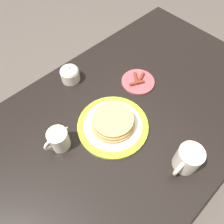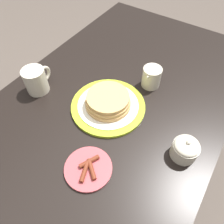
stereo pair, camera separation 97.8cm
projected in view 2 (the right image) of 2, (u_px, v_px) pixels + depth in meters
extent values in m
plane|color=#51473F|center=(108.00, 182.00, 1.42)|extent=(8.00, 8.00, 0.00)
cube|color=black|center=(105.00, 113.00, 0.85)|extent=(1.55, 0.85, 0.03)
cube|color=black|center=(217.00, 100.00, 1.39)|extent=(0.07, 0.07, 0.72)
cube|color=black|center=(120.00, 60.00, 1.63)|extent=(0.07, 0.07, 0.72)
cylinder|color=#AAC628|center=(108.00, 106.00, 0.84)|extent=(0.29, 0.29, 0.01)
cylinder|color=white|center=(108.00, 105.00, 0.84)|extent=(0.23, 0.23, 0.00)
cylinder|color=tan|center=(108.00, 103.00, 0.83)|extent=(0.17, 0.17, 0.02)
cylinder|color=tan|center=(108.00, 100.00, 0.82)|extent=(0.17, 0.17, 0.02)
cylinder|color=tan|center=(107.00, 97.00, 0.81)|extent=(0.16, 0.16, 0.02)
cylinder|color=#B2474C|center=(88.00, 168.00, 0.69)|extent=(0.15, 0.15, 0.01)
cylinder|color=maroon|center=(85.00, 171.00, 0.67)|extent=(0.07, 0.04, 0.01)
cylinder|color=maroon|center=(89.00, 161.00, 0.69)|extent=(0.07, 0.04, 0.01)
cylinder|color=maroon|center=(92.00, 169.00, 0.67)|extent=(0.05, 0.06, 0.01)
cylinder|color=beige|center=(36.00, 81.00, 0.87)|extent=(0.09, 0.09, 0.10)
torus|color=beige|center=(44.00, 74.00, 0.89)|extent=(0.07, 0.01, 0.07)
cylinder|color=#472819|center=(33.00, 72.00, 0.83)|extent=(0.08, 0.08, 0.00)
cylinder|color=beige|center=(151.00, 77.00, 0.89)|extent=(0.08, 0.08, 0.09)
cone|color=beige|center=(149.00, 76.00, 0.85)|extent=(0.04, 0.03, 0.04)
torus|color=beige|center=(156.00, 70.00, 0.90)|extent=(0.05, 0.01, 0.05)
cylinder|color=beige|center=(185.00, 150.00, 0.70)|extent=(0.09, 0.09, 0.05)
ellipsoid|color=beige|center=(187.00, 146.00, 0.68)|extent=(0.08, 0.08, 0.03)
sphere|color=beige|center=(189.00, 143.00, 0.66)|extent=(0.02, 0.02, 0.02)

